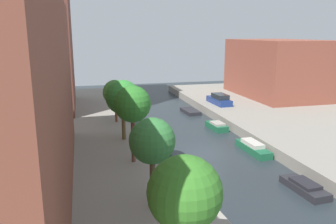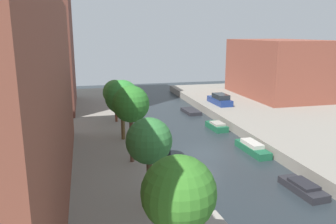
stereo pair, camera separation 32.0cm
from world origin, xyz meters
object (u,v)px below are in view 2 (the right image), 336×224
(street_tree_3, at_px, (122,97))
(moored_boat_left_3, at_px, (156,146))
(parked_car, at_px, (220,100))
(moored_boat_right_2, at_px, (303,188))
(street_tree_4, at_px, (115,93))
(moored_boat_right_5, at_px, (191,111))
(low_block_right, at_px, (278,68))
(street_tree_2, at_px, (131,104))
(moored_boat_left_2, at_px, (181,175))
(street_tree_0, at_px, (179,194))
(street_tree_1, at_px, (149,142))
(moored_boat_right_4, at_px, (217,126))
(moored_boat_right_3, at_px, (252,148))

(street_tree_3, bearing_deg, moored_boat_left_3, -10.04)
(parked_car, distance_m, moored_boat_right_2, 23.59)
(street_tree_4, distance_m, moored_boat_right_5, 12.35)
(low_block_right, height_order, street_tree_2, low_block_right)
(moored_boat_left_2, relative_size, moored_boat_left_3, 1.00)
(street_tree_0, distance_m, street_tree_1, 5.72)
(street_tree_0, height_order, street_tree_2, street_tree_2)
(moored_boat_right_2, bearing_deg, moored_boat_left_2, 151.13)
(moored_boat_right_2, bearing_deg, street_tree_2, 151.89)
(street_tree_4, xyz_separation_m, moored_boat_right_5, (10.17, 5.84, -3.89))
(street_tree_3, bearing_deg, parked_car, 40.55)
(moored_boat_left_3, height_order, moored_boat_right_5, moored_boat_left_3)
(street_tree_4, bearing_deg, low_block_right, 21.01)
(street_tree_3, bearing_deg, street_tree_1, -90.00)
(moored_boat_left_3, distance_m, moored_boat_right_5, 14.59)
(moored_boat_right_4, bearing_deg, street_tree_3, -158.64)
(moored_boat_left_3, relative_size, moored_boat_right_5, 1.11)
(street_tree_3, distance_m, moored_boat_left_3, 5.34)
(low_block_right, distance_m, street_tree_3, 29.33)
(moored_boat_right_4, distance_m, moored_boat_right_5, 8.00)
(moored_boat_left_2, height_order, moored_boat_right_2, moored_boat_right_2)
(street_tree_3, xyz_separation_m, parked_car, (14.17, 12.13, -3.18))
(moored_boat_right_3, bearing_deg, street_tree_1, -140.56)
(street_tree_0, bearing_deg, street_tree_2, 90.00)
(street_tree_1, bearing_deg, parked_car, 59.88)
(street_tree_0, height_order, street_tree_4, street_tree_0)
(street_tree_4, bearing_deg, moored_boat_right_4, -11.57)
(moored_boat_right_4, height_order, moored_boat_right_5, moored_boat_right_4)
(moored_boat_right_4, bearing_deg, moored_boat_right_3, -87.70)
(street_tree_0, height_order, moored_boat_left_2, street_tree_0)
(moored_boat_left_2, bearing_deg, moored_boat_right_2, -28.87)
(street_tree_4, bearing_deg, moored_boat_left_3, -67.15)
(street_tree_2, bearing_deg, street_tree_1, -90.00)
(parked_car, xyz_separation_m, moored_boat_right_3, (-3.33, -15.52, -1.18))
(street_tree_0, relative_size, moored_boat_left_2, 1.21)
(street_tree_3, height_order, moored_boat_right_3, street_tree_3)
(parked_car, bearing_deg, street_tree_0, -115.17)
(low_block_right, relative_size, moored_boat_right_4, 4.74)
(street_tree_1, bearing_deg, low_block_right, 48.64)
(parked_car, xyz_separation_m, moored_boat_left_3, (-11.31, -12.63, -1.30))
(street_tree_0, distance_m, street_tree_2, 12.50)
(low_block_right, height_order, moored_boat_right_2, low_block_right)
(street_tree_0, xyz_separation_m, parked_car, (14.17, 30.16, -2.93))
(moored_boat_right_2, height_order, moored_boat_right_5, moored_boat_right_2)
(moored_boat_right_2, relative_size, moored_boat_right_5, 0.99)
(street_tree_2, relative_size, parked_car, 1.19)
(street_tree_1, height_order, moored_boat_right_5, street_tree_1)
(street_tree_0, distance_m, moored_boat_left_3, 18.25)
(moored_boat_left_3, relative_size, moored_boat_right_3, 0.92)
(street_tree_3, height_order, moored_boat_left_3, street_tree_3)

